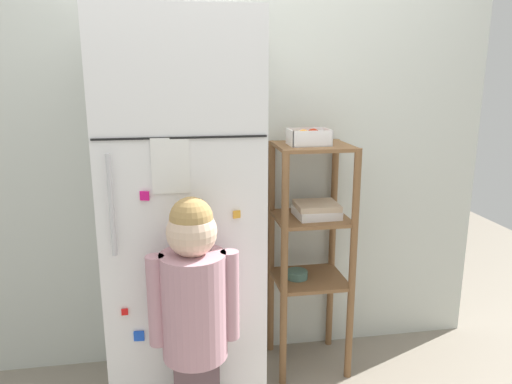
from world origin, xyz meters
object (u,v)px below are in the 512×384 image
object	(u,v)px
child_standing	(194,305)
fruit_bin	(308,138)
pantry_shelf_unit	(311,233)
refrigerator	(183,217)

from	to	relation	value
child_standing	fruit_bin	distance (m)	0.98
child_standing	pantry_shelf_unit	world-z (taller)	pantry_shelf_unit
pantry_shelf_unit	fruit_bin	bearing A→B (deg)	-159.25
child_standing	refrigerator	bearing A→B (deg)	93.36
child_standing	fruit_bin	xyz separation A→B (m)	(0.59, 0.53, 0.57)
refrigerator	fruit_bin	size ratio (longest dim) A/B	9.14
refrigerator	fruit_bin	distance (m)	0.71
fruit_bin	refrigerator	bearing A→B (deg)	-169.81
refrigerator	pantry_shelf_unit	world-z (taller)	refrigerator
pantry_shelf_unit	fruit_bin	size ratio (longest dim) A/B	6.12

